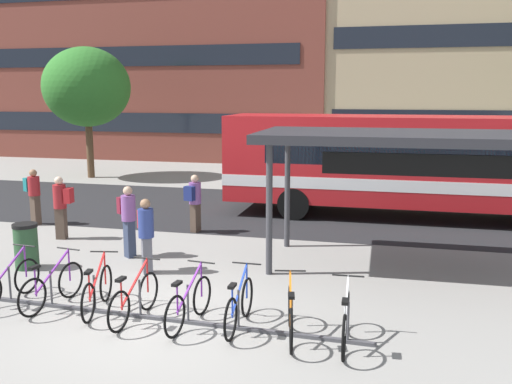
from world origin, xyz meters
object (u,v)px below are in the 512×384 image
Objects in this scene: parked_bicycle_red_3 at (134,299)px; commuter_maroon_pack_4 at (128,216)px; parked_bicycle_purple_1 at (52,287)px; commuter_red_pack_3 at (61,203)px; parked_bicycle_blue_5 at (239,306)px; transit_shelter at (422,141)px; city_bus at (416,162)px; trash_bin at (26,246)px; commuter_red_pack_0 at (146,230)px; parked_bicycle_white_7 at (346,322)px; commuter_navy_pack_2 at (194,200)px; parked_bicycle_purple_0 at (8,283)px; street_tree_0 at (87,87)px; parked_bicycle_purple_4 at (189,304)px; parked_bicycle_orange_6 at (290,316)px; commuter_teal_pack_1 at (34,193)px; parked_bicycle_red_2 at (97,291)px.

parked_bicycle_red_3 is 0.99× the size of commuter_maroon_pack_4.
commuter_red_pack_3 is at bearing 38.19° from parked_bicycle_purple_1.
parked_bicycle_blue_5 is 0.24× the size of transit_shelter.
trash_bin is at bearing 40.59° from city_bus.
parked_bicycle_red_3 is 1.04× the size of commuter_red_pack_0.
trash_bin reaches higher than parked_bicycle_blue_5.
transit_shelter is 4.31× the size of commuter_red_pack_0.
parked_bicycle_white_7 is at bearing -85.98° from parked_bicycle_purple_1.
commuter_navy_pack_2 is 1.60× the size of trash_bin.
commuter_navy_pack_2 reaches higher than parked_bicycle_purple_1.
parked_bicycle_white_7 is (3.65, -0.13, 0.00)m from parked_bicycle_red_3.
parked_bicycle_purple_1 is (0.94, -0.00, 0.00)m from parked_bicycle_purple_0.
parked_bicycle_purple_1 is at bearing -62.47° from street_tree_0.
city_bus is 9.91m from parked_bicycle_white_7.
parked_bicycle_white_7 is (2.65, -0.15, 0.00)m from parked_bicycle_purple_4.
commuter_teal_pack_1 is (-8.88, 6.02, 0.59)m from parked_bicycle_orange_6.
parked_bicycle_blue_5 is at bearing 138.61° from commuter_red_pack_3.
parked_bicycle_purple_0 is 5.48m from parked_bicycle_orange_6.
parked_bicycle_purple_0 is 1.04× the size of commuter_red_pack_0.
commuter_navy_pack_2 is (-3.90, 6.27, 0.56)m from parked_bicycle_orange_6.
commuter_teal_pack_1 is at bearing 170.10° from transit_shelter.
commuter_navy_pack_2 is (-0.21, 3.68, -0.01)m from commuter_red_pack_0.
parked_bicycle_purple_4 is at bearing -107.61° from parked_bicycle_red_2.
parked_bicycle_orange_6 is (1.77, -0.11, 0.00)m from parked_bicycle_purple_4.
parked_bicycle_orange_6 is 10.75m from commuter_teal_pack_1.
city_bus is 9.26m from commuter_red_pack_0.
parked_bicycle_white_7 is (0.88, -0.04, 0.00)m from parked_bicycle_orange_6.
parked_bicycle_red_3 and parked_bicycle_white_7 have the same top height.
commuter_red_pack_0 is at bearing 50.15° from city_bus.
parked_bicycle_red_3 is 0.29× the size of street_tree_0.
parked_bicycle_orange_6 is at bearing 77.01° from city_bus.
commuter_navy_pack_2 is (-2.98, 6.06, 0.56)m from parked_bicycle_blue_5.
commuter_red_pack_3 reaches higher than trash_bin.
parked_bicycle_purple_0 is at bearing -65.43° from street_tree_0.
parked_bicycle_white_7 is 1.01× the size of commuter_red_pack_3.
commuter_red_pack_0 reaches higher than parked_bicycle_orange_6.
city_bus reaches higher than commuter_red_pack_3.
parked_bicycle_red_3 is (1.76, -0.22, 0.00)m from parked_bicycle_purple_1.
parked_bicycle_purple_0 is 8.90m from transit_shelter.
parked_bicycle_white_7 is at bearing -126.99° from commuter_navy_pack_2.
parked_bicycle_blue_5 is 1.03× the size of commuter_teal_pack_1.
transit_shelter is at bearing -51.33° from parked_bicycle_purple_1.
commuter_maroon_pack_4 is (-6.71, -0.68, -1.87)m from transit_shelter.
commuter_maroon_pack_4 reaches higher than parked_bicycle_white_7.
parked_bicycle_blue_5 is at bearing -52.69° from street_tree_0.
commuter_red_pack_3 is 1.66× the size of trash_bin.
commuter_maroon_pack_4 reaches higher than parked_bicycle_purple_4.
parked_bicycle_white_7 is at bearing -86.72° from parked_bicycle_purple_4.
city_bus is 7.04m from commuter_navy_pack_2.
parked_bicycle_red_2 is at bearing 123.14° from commuter_red_pack_3.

